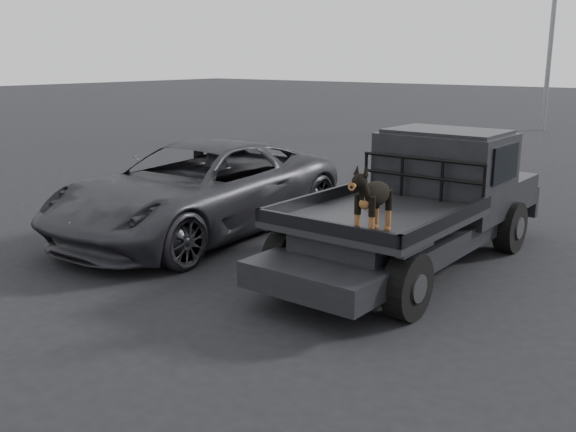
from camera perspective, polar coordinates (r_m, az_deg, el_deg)
The scene contains 6 objects.
ground at distance 7.24m, azimuth 4.31°, elevation -8.91°, with size 120.00×120.00×0.00m, color black.
flatbed_ute at distance 8.94m, azimuth 10.97°, elevation -1.55°, with size 2.00×5.40×0.92m, color black, non-canonical shape.
ute_cab at distance 9.59m, azimuth 13.83°, elevation 4.85°, with size 1.72×1.30×0.88m, color black, non-canonical shape.
headache_rack at distance 8.95m, azimuth 11.77°, elevation 3.26°, with size 1.80×0.08×0.55m, color black, non-canonical shape.
dog at distance 7.08m, azimuth 7.61°, elevation 1.44°, with size 0.32×0.60×0.74m, color black, non-canonical shape.
parked_suv at distance 10.45m, azimuth -8.02°, elevation 2.37°, with size 2.45×5.31×1.48m, color #303035.
Camera 1 is at (3.67, -5.58, 2.80)m, focal length 40.00 mm.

